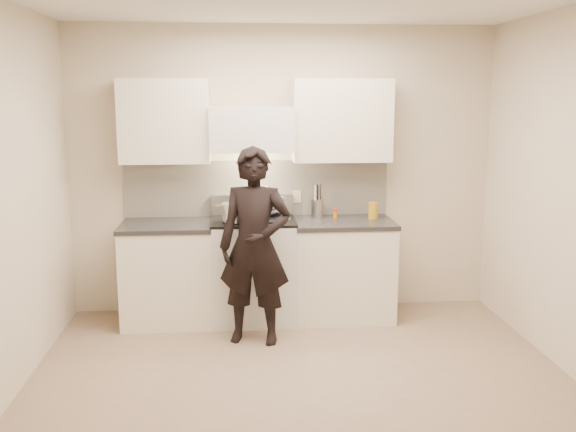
{
  "coord_description": "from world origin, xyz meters",
  "views": [
    {
      "loc": [
        -0.47,
        -4.31,
        2.05
      ],
      "look_at": [
        -0.01,
        1.05,
        1.04
      ],
      "focal_mm": 40.0,
      "sensor_mm": 36.0,
      "label": 1
    }
  ],
  "objects_px": {
    "stove": "(254,269)",
    "wok": "(265,204)",
    "person": "(255,246)",
    "utensil_crock": "(317,207)",
    "counter_right": "(342,268)"
  },
  "relations": [
    {
      "from": "stove",
      "to": "wok",
      "type": "xyz_separation_m",
      "value": [
        0.12,
        0.11,
        0.59
      ]
    },
    {
      "from": "stove",
      "to": "person",
      "type": "xyz_separation_m",
      "value": [
        -0.0,
        -0.56,
        0.35
      ]
    },
    {
      "from": "wok",
      "to": "utensil_crock",
      "type": "bearing_deg",
      "value": 10.96
    },
    {
      "from": "counter_right",
      "to": "utensil_crock",
      "type": "height_order",
      "value": "utensil_crock"
    },
    {
      "from": "counter_right",
      "to": "utensil_crock",
      "type": "bearing_deg",
      "value": 136.03
    },
    {
      "from": "utensil_crock",
      "to": "person",
      "type": "xyz_separation_m",
      "value": [
        -0.62,
        -0.77,
        -0.19
      ]
    },
    {
      "from": "counter_right",
      "to": "utensil_crock",
      "type": "relative_size",
      "value": 2.98
    },
    {
      "from": "utensil_crock",
      "to": "counter_right",
      "type": "bearing_deg",
      "value": -43.97
    },
    {
      "from": "person",
      "to": "wok",
      "type": "bearing_deg",
      "value": 92.57
    },
    {
      "from": "utensil_crock",
      "to": "person",
      "type": "height_order",
      "value": "person"
    },
    {
      "from": "stove",
      "to": "counter_right",
      "type": "height_order",
      "value": "stove"
    },
    {
      "from": "stove",
      "to": "utensil_crock",
      "type": "height_order",
      "value": "utensil_crock"
    },
    {
      "from": "stove",
      "to": "counter_right",
      "type": "distance_m",
      "value": 0.83
    },
    {
      "from": "utensil_crock",
      "to": "stove",
      "type": "bearing_deg",
      "value": -161.47
    },
    {
      "from": "counter_right",
      "to": "person",
      "type": "bearing_deg",
      "value": -146.01
    }
  ]
}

